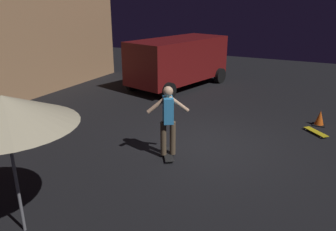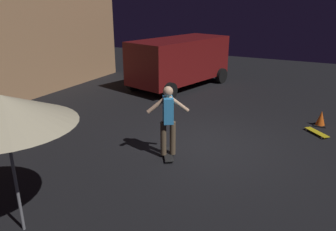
% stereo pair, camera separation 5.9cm
% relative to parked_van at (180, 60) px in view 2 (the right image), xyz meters
% --- Properties ---
extents(ground_plane, '(28.00, 28.00, 0.00)m').
position_rel_parked_van_xyz_m(ground_plane, '(-5.20, -3.23, -1.16)').
color(ground_plane, black).
extents(parked_van, '(4.93, 3.20, 2.03)m').
position_rel_parked_van_xyz_m(parked_van, '(0.00, 0.00, 0.00)').
color(parked_van, maroon).
rests_on(parked_van, ground_plane).
extents(patio_umbrella, '(2.10, 2.10, 2.30)m').
position_rel_parked_van_xyz_m(patio_umbrella, '(-9.65, -1.64, 0.91)').
color(patio_umbrella, slate).
rests_on(patio_umbrella, ground_plane).
extents(skateboard_ridden, '(0.76, 0.59, 0.07)m').
position_rel_parked_van_xyz_m(skateboard_ridden, '(-6.22, -2.58, -1.11)').
color(skateboard_ridden, black).
rests_on(skateboard_ridden, ground_plane).
extents(skateboard_spare, '(0.70, 0.69, 0.07)m').
position_rel_parked_van_xyz_m(skateboard_spare, '(-3.11, -5.67, -1.11)').
color(skateboard_spare, gold).
rests_on(skateboard_spare, ground_plane).
extents(skater, '(0.61, 0.88, 1.67)m').
position_rel_parked_van_xyz_m(skater, '(-6.22, -2.58, -0.12)').
color(skater, brown).
rests_on(skater, skateboard_ridden).
extents(traffic_cone, '(0.34, 0.34, 0.46)m').
position_rel_parked_van_xyz_m(traffic_cone, '(-2.35, -5.71, -0.95)').
color(traffic_cone, black).
rests_on(traffic_cone, ground_plane).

